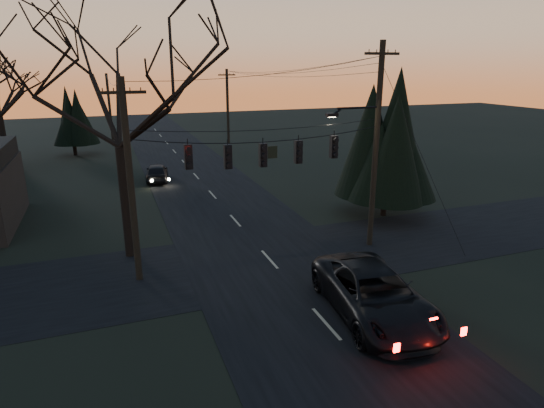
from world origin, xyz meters
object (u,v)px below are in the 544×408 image
object	(u,v)px
utility_pole_left	(140,279)
utility_pole_far_l	(114,146)
evergreen_right	(388,142)
sedan_oncoming_a	(157,173)
utility_pole_far_r	(229,151)
bare_tree_left	(115,99)
utility_pole_right	(369,245)
suv_near	(374,294)

from	to	relation	value
utility_pole_left	utility_pole_far_l	world-z (taller)	utility_pole_left
evergreen_right	sedan_oncoming_a	xyz separation A→B (m)	(-12.07, 13.62, -3.84)
utility_pole_far_r	evergreen_right	world-z (taller)	evergreen_right
bare_tree_left	utility_pole_right	bearing A→B (deg)	-13.53
utility_pole_right	utility_pole_far_l	bearing A→B (deg)	107.72
utility_pole_right	evergreen_right	bearing A→B (deg)	48.91
utility_pole_right	utility_pole_far_r	bearing A→B (deg)	90.00
utility_pole_left	sedan_oncoming_a	world-z (taller)	utility_pole_left
bare_tree_left	suv_near	xyz separation A→B (m)	(8.07, -8.90, -6.59)
evergreen_right	suv_near	bearing A→B (deg)	-125.13
utility_pole_far_r	evergreen_right	size ratio (longest dim) A/B	1.08
suv_near	sedan_oncoming_a	distance (m)	24.12
utility_pole_left	utility_pole_far_l	size ratio (longest dim) A/B	1.06
utility_pole_right	evergreen_right	world-z (taller)	evergreen_right
bare_tree_left	evergreen_right	xyz separation A→B (m)	(15.08, 1.05, -2.95)
utility_pole_left	sedan_oncoming_a	size ratio (longest dim) A/B	2.10
utility_pole_left	evergreen_right	world-z (taller)	evergreen_right
evergreen_right	suv_near	xyz separation A→B (m)	(-7.00, -9.95, -3.64)
utility_pole_right	utility_pole_far_l	xyz separation A→B (m)	(-11.50, 36.00, 0.00)
utility_pole_right	bare_tree_left	world-z (taller)	bare_tree_left
utility_pole_left	bare_tree_left	bearing A→B (deg)	94.15
utility_pole_far_r	utility_pole_far_l	world-z (taller)	utility_pole_far_r
utility_pole_right	suv_near	xyz separation A→B (m)	(-3.63, -6.08, 0.89)
utility_pole_far_r	bare_tree_left	xyz separation A→B (m)	(-11.70, -25.18, 7.48)
utility_pole_left	bare_tree_left	size ratio (longest dim) A/B	0.80
utility_pole_right	suv_near	bearing A→B (deg)	-120.82
utility_pole_right	suv_near	world-z (taller)	utility_pole_right
utility_pole_far_r	bare_tree_left	size ratio (longest dim) A/B	0.80
utility_pole_far_l	suv_near	world-z (taller)	utility_pole_far_l
utility_pole_far_l	sedan_oncoming_a	size ratio (longest dim) A/B	1.98
utility_pole_far_l	utility_pole_left	bearing A→B (deg)	-90.00
utility_pole_far_r	suv_near	world-z (taller)	utility_pole_far_r
bare_tree_left	utility_pole_far_l	bearing A→B (deg)	89.65
sedan_oncoming_a	utility_pole_far_r	bearing A→B (deg)	-121.54
utility_pole_far_l	evergreen_right	xyz separation A→B (m)	(14.87, -32.13, 4.53)
utility_pole_far_l	sedan_oncoming_a	distance (m)	18.73
suv_near	sedan_oncoming_a	size ratio (longest dim) A/B	1.58
utility_pole_left	bare_tree_left	xyz separation A→B (m)	(-0.20, 2.82, 7.48)
utility_pole_left	sedan_oncoming_a	bearing A→B (deg)	80.91
utility_pole_far_l	utility_pole_far_r	bearing A→B (deg)	-34.82
utility_pole_right	suv_near	size ratio (longest dim) A/B	1.56
utility_pole_right	utility_pole_far_l	size ratio (longest dim) A/B	1.25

